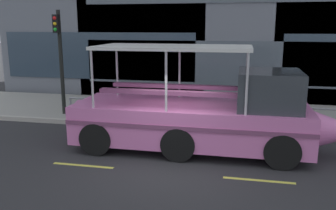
% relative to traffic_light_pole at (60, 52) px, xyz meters
% --- Properties ---
extents(ground_plane, '(120.00, 120.00, 0.00)m').
position_rel_traffic_light_pole_xyz_m(ground_plane, '(5.48, -3.94, -2.76)').
color(ground_plane, '#2B2B2D').
extents(sidewalk, '(32.00, 4.80, 0.18)m').
position_rel_traffic_light_pole_xyz_m(sidewalk, '(5.48, 1.66, -2.67)').
color(sidewalk, '#99968E').
rests_on(sidewalk, ground_plane).
extents(curb_edge, '(32.00, 0.18, 0.18)m').
position_rel_traffic_light_pole_xyz_m(curb_edge, '(5.48, -0.83, -2.67)').
color(curb_edge, '#B2ADA3').
rests_on(curb_edge, ground_plane).
extents(lane_centreline, '(25.80, 0.12, 0.01)m').
position_rel_traffic_light_pole_xyz_m(lane_centreline, '(5.48, -4.75, -2.76)').
color(lane_centreline, '#DBD64C').
rests_on(lane_centreline, ground_plane).
extents(curb_guardrail, '(11.01, 0.09, 0.85)m').
position_rel_traffic_light_pole_xyz_m(curb_guardrail, '(6.04, -0.49, -2.01)').
color(curb_guardrail, gray).
rests_on(curb_guardrail, sidewalk).
extents(traffic_light_pole, '(0.24, 0.46, 4.27)m').
position_rel_traffic_light_pole_xyz_m(traffic_light_pole, '(0.00, 0.00, 0.00)').
color(traffic_light_pole, black).
rests_on(traffic_light_pole, sidewalk).
extents(duck_tour_boat, '(8.98, 2.51, 3.25)m').
position_rel_traffic_light_pole_xyz_m(duck_tour_boat, '(6.33, -2.75, -1.67)').
color(duck_tour_boat, pink).
rests_on(duck_tour_boat, ground_plane).
extents(pedestrian_near_bow, '(0.38, 0.37, 1.73)m').
position_rel_traffic_light_pole_xyz_m(pedestrian_near_bow, '(8.98, 0.94, -1.54)').
color(pedestrian_near_bow, '#47423D').
rests_on(pedestrian_near_bow, sidewalk).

